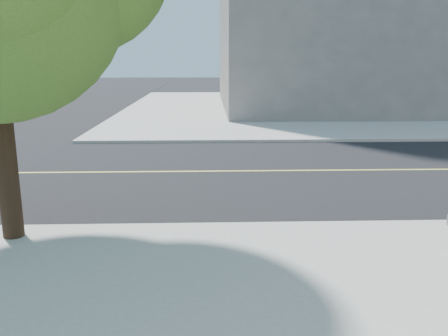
{
  "coord_description": "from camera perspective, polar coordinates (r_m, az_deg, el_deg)",
  "views": [
    {
      "loc": [
        4.02,
        -8.23,
        3.09
      ],
      "look_at": [
        4.28,
        -0.6,
        1.3
      ],
      "focal_mm": 37.62,
      "sensor_mm": 36.0,
      "label": 1
    }
  ],
  "objects": [
    {
      "name": "road_ew",
      "position": [
        13.71,
        -18.96,
        -0.53
      ],
      "size": [
        140.0,
        9.0,
        0.01
      ],
      "primitive_type": "cube",
      "color": "black",
      "rests_on": "ground"
    },
    {
      "name": "sidewalk_ne",
      "position": [
        31.36,
        15.78,
        7.17
      ],
      "size": [
        29.0,
        25.0,
        0.12
      ],
      "primitive_type": "cube",
      "color": "#ACACA6",
      "rests_on": "ground"
    }
  ]
}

